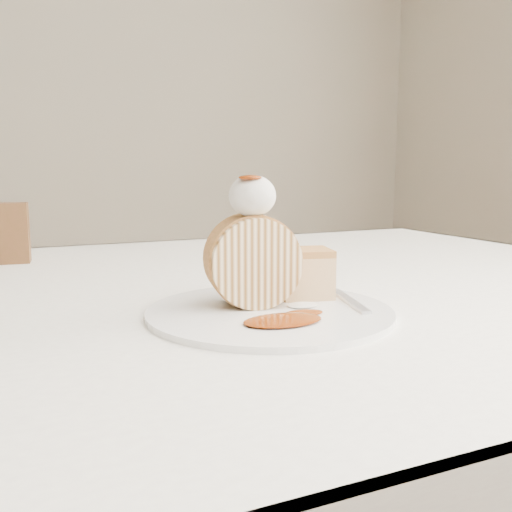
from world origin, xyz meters
name	(u,v)px	position (x,y,z in m)	size (l,w,h in m)	color
table	(169,363)	(0.00, 0.20, 0.66)	(1.40, 0.90, 0.75)	white
plate	(270,312)	(0.06, 0.04, 0.75)	(0.24, 0.24, 0.01)	white
roulade_slice	(253,261)	(0.05, 0.07, 0.80)	(0.09, 0.09, 0.05)	#FEE3B1
cake_chunk	(305,276)	(0.12, 0.08, 0.78)	(0.05, 0.05, 0.04)	#C8824B
whipped_cream	(252,196)	(0.05, 0.06, 0.87)	(0.05, 0.05, 0.04)	silver
caramel_drizzle	(250,172)	(0.04, 0.06, 0.89)	(0.02, 0.02, 0.01)	#6B2304
caramel_pool	(283,320)	(0.05, 0.00, 0.76)	(0.07, 0.05, 0.00)	#6B2304
fork	(349,301)	(0.15, 0.04, 0.76)	(0.02, 0.14, 0.00)	silver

